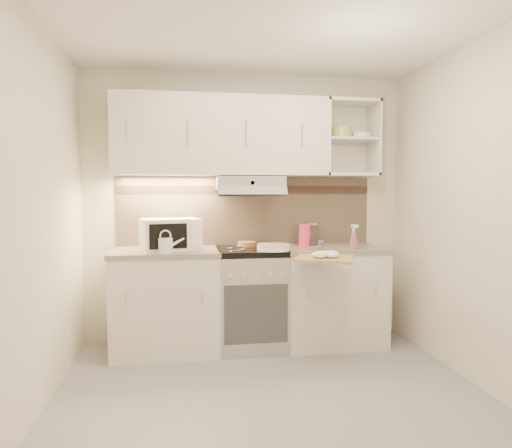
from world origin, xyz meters
The scene contains 17 objects.
ground centered at (0.00, 0.00, 0.00)m, with size 3.00×3.00×0.00m, color gray.
room_shell centered at (0.00, 0.37, 1.63)m, with size 3.04×2.84×2.52m.
base_cabinet_left centered at (-0.75, 1.10, 0.43)m, with size 0.90×0.60×0.86m, color silver.
worktop_left centered at (-0.75, 1.10, 0.88)m, with size 0.92×0.62×0.04m, color gray.
base_cabinet_right centered at (0.75, 1.10, 0.43)m, with size 0.90×0.60×0.86m, color silver.
worktop_right centered at (0.75, 1.10, 0.88)m, with size 0.92×0.62×0.04m, color gray.
electric_range centered at (0.00, 1.10, 0.45)m, with size 0.60×0.60×0.90m.
microwave centered at (-0.71, 1.10, 1.04)m, with size 0.55×0.46×0.27m.
watering_can centered at (-0.73, 0.88, 0.97)m, with size 0.22×0.13×0.19m.
plate_stack centered at (0.17, 0.93, 0.93)m, with size 0.29×0.29×0.06m.
bread_loaf centered at (-0.02, 1.26, 0.92)m, with size 0.17×0.17×0.04m, color #A3853D.
pink_pitcher centered at (0.51, 1.19, 1.00)m, with size 0.11×0.10×0.21m.
glass_jar centered at (0.63, 1.30, 1.01)m, with size 0.11×0.11×0.21m.
spice_jar centered at (0.58, 0.90, 0.94)m, with size 0.05×0.05×0.08m.
spray_bottle centered at (0.90, 0.94, 0.99)m, with size 0.09×0.09×0.23m.
cutting_board centered at (0.52, 0.58, 0.87)m, with size 0.44×0.40×0.02m, color tan.
dish_towel centered at (0.50, 0.54, 0.92)m, with size 0.23×0.20×0.06m, color white, non-canonical shape.
Camera 1 is at (-0.59, -2.90, 1.40)m, focal length 32.00 mm.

